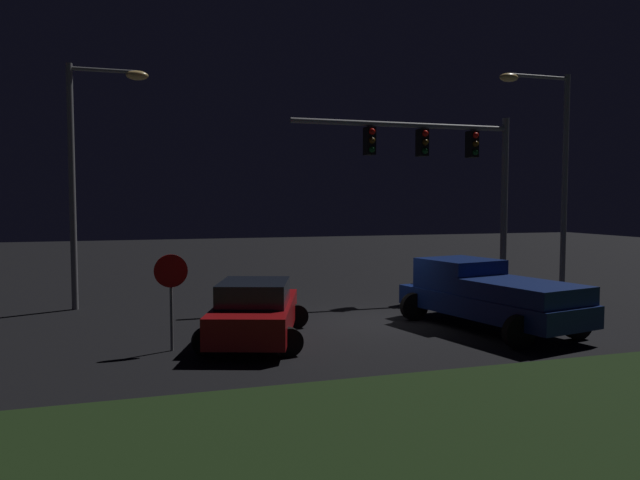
# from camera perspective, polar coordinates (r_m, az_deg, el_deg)

# --- Properties ---
(ground_plane) EXTENTS (80.00, 80.00, 0.00)m
(ground_plane) POSITION_cam_1_polar(r_m,az_deg,el_deg) (17.58, 4.45, -7.61)
(ground_plane) COLOR black
(grass_median) EXTENTS (25.61, 5.93, 0.10)m
(grass_median) POSITION_cam_1_polar(r_m,az_deg,el_deg) (10.46, 22.59, -15.49)
(grass_median) COLOR black
(grass_median) RESTS_ON ground_plane
(pickup_truck) EXTENTS (3.63, 5.70, 1.80)m
(pickup_truck) POSITION_cam_1_polar(r_m,az_deg,el_deg) (16.98, 15.36, -4.71)
(pickup_truck) COLOR navy
(pickup_truck) RESTS_ON ground_plane
(car_sedan) EXTENTS (3.32, 4.74, 1.51)m
(car_sedan) POSITION_cam_1_polar(r_m,az_deg,el_deg) (14.98, -6.14, -6.71)
(car_sedan) COLOR maroon
(car_sedan) RESTS_ON ground_plane
(traffic_signal_gantry) EXTENTS (8.32, 0.56, 6.50)m
(traffic_signal_gantry) POSITION_cam_1_polar(r_m,az_deg,el_deg) (22.23, 11.85, 7.37)
(traffic_signal_gantry) COLOR slate
(traffic_signal_gantry) RESTS_ON ground_plane
(street_lamp_left) EXTENTS (2.47, 0.44, 7.72)m
(street_lamp_left) POSITION_cam_1_polar(r_m,az_deg,el_deg) (20.57, -21.02, 7.47)
(street_lamp_left) COLOR slate
(street_lamp_left) RESTS_ON ground_plane
(street_lamp_right) EXTENTS (2.89, 0.44, 7.97)m
(street_lamp_right) POSITION_cam_1_polar(r_m,az_deg,el_deg) (23.36, 21.01, 7.42)
(street_lamp_right) COLOR slate
(street_lamp_right) RESTS_ON ground_plane
(stop_sign) EXTENTS (0.76, 0.08, 2.23)m
(stop_sign) POSITION_cam_1_polar(r_m,az_deg,el_deg) (14.23, -13.89, -4.00)
(stop_sign) COLOR slate
(stop_sign) RESTS_ON ground_plane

